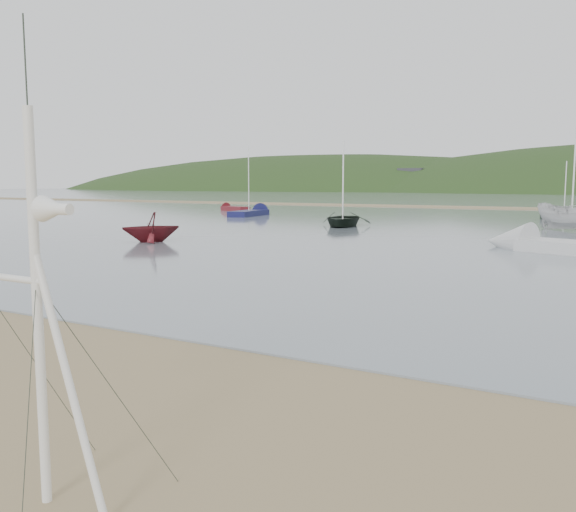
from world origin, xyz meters
The scene contains 9 objects.
ground centered at (0.00, 0.00, 0.00)m, with size 560.00×560.00×0.00m, color olive.
mast_rig centered at (1.07, -1.24, 1.07)m, with size 1.97×2.10×4.45m.
boat_dark centered at (-11.85, 33.23, 2.42)m, with size 3.40×0.99×4.76m, color black.
boat_red centered at (-15.53, 18.30, 1.46)m, with size 2.46×1.50×2.85m, color maroon.
boat_white centered at (2.13, 36.75, 2.43)m, with size 1.80×1.84×4.77m, color silver.
sailboat_dark_mid centered at (1.03, 51.48, 0.30)m, with size 4.20×4.70×5.12m.
dinghy_red_far centered at (-32.62, 49.00, 0.29)m, with size 5.19×3.08×1.24m.
sailboat_white_near centered at (2.16, 23.82, 0.30)m, with size 8.22×4.62×7.95m.
sailboat_blue_near centered at (-25.09, 42.92, 0.30)m, with size 2.67×7.17×6.95m.
Camera 1 is at (5.82, -4.76, 2.98)m, focal length 38.00 mm.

